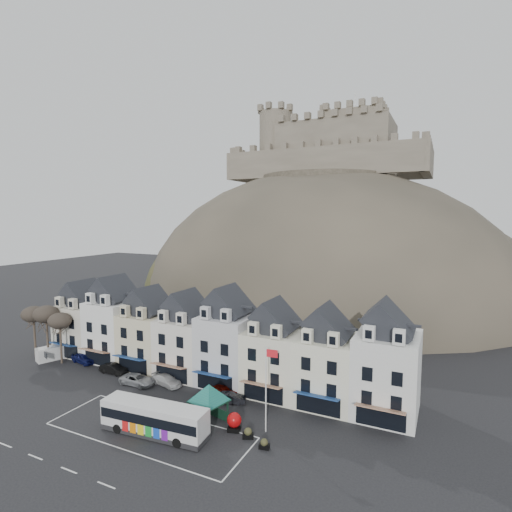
{
  "coord_description": "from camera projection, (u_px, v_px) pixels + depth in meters",
  "views": [
    {
      "loc": [
        29.35,
        -29.67,
        22.52
      ],
      "look_at": [
        3.45,
        24.0,
        16.39
      ],
      "focal_mm": 28.0,
      "sensor_mm": 36.0,
      "label": 1
    }
  ],
  "objects": [
    {
      "name": "ground",
      "position": [
        126.0,
        432.0,
        41.57
      ],
      "size": [
        300.0,
        300.0,
        0.0
      ],
      "primitive_type": "plane",
      "color": "black",
      "rests_on": "ground"
    },
    {
      "name": "coach_bay_markings",
      "position": [
        149.0,
        431.0,
        41.83
      ],
      "size": [
        22.0,
        7.5,
        0.01
      ],
      "primitive_type": "cube",
      "color": "silver",
      "rests_on": "ground"
    },
    {
      "name": "townhouse_terrace",
      "position": [
        209.0,
        340.0,
        55.27
      ],
      "size": [
        54.4,
        9.35,
        11.8
      ],
      "color": "beige",
      "rests_on": "ground"
    },
    {
      "name": "castle_hill",
      "position": [
        324.0,
        302.0,
        102.79
      ],
      "size": [
        100.0,
        76.0,
        68.0
      ],
      "color": "#38342B",
      "rests_on": "ground"
    },
    {
      "name": "castle",
      "position": [
        331.0,
        148.0,
        105.27
      ],
      "size": [
        50.2,
        22.2,
        22.0
      ],
      "color": "#62574A",
      "rests_on": "ground"
    },
    {
      "name": "tree_left_far",
      "position": [
        33.0,
        315.0,
        62.81
      ],
      "size": [
        3.61,
        3.61,
        8.24
      ],
      "color": "#352B22",
      "rests_on": "ground"
    },
    {
      "name": "tree_left_mid",
      "position": [
        46.0,
        314.0,
        61.48
      ],
      "size": [
        3.78,
        3.78,
        8.64
      ],
      "color": "#352B22",
      "rests_on": "ground"
    },
    {
      "name": "tree_left_near",
      "position": [
        60.0,
        321.0,
        60.25
      ],
      "size": [
        3.43,
        3.43,
        7.84
      ],
      "color": "#352B22",
      "rests_on": "ground"
    },
    {
      "name": "bus",
      "position": [
        154.0,
        417.0,
        40.97
      ],
      "size": [
        11.75,
        3.62,
        3.27
      ],
      "rotation": [
        0.0,
        0.0,
        0.08
      ],
      "color": "#262628",
      "rests_on": "ground"
    },
    {
      "name": "bus_shelter",
      "position": [
        209.0,
        393.0,
        42.99
      ],
      "size": [
        6.72,
        6.72,
        4.38
      ],
      "rotation": [
        0.0,
        0.0,
        -0.23
      ],
      "color": "black",
      "rests_on": "ground"
    },
    {
      "name": "red_buoy",
      "position": [
        234.0,
        421.0,
        41.79
      ],
      "size": [
        1.6,
        1.6,
        1.91
      ],
      "rotation": [
        0.0,
        0.0,
        0.29
      ],
      "color": "black",
      "rests_on": "ground"
    },
    {
      "name": "flagpole",
      "position": [
        267.0,
        383.0,
        41.08
      ],
      "size": [
        1.33,
        0.2,
        9.18
      ],
      "rotation": [
        0.0,
        0.0,
        0.09
      ],
      "color": "silver",
      "rests_on": "ground"
    },
    {
      "name": "white_van",
      "position": [
        52.0,
        353.0,
        62.41
      ],
      "size": [
        3.5,
        4.89,
        2.05
      ],
      "rotation": [
        0.0,
        0.0,
        -0.39
      ],
      "color": "silver",
      "rests_on": "ground"
    },
    {
      "name": "planter_west",
      "position": [
        248.0,
        433.0,
        40.3
      ],
      "size": [
        1.25,
        0.97,
        1.12
      ],
      "rotation": [
        0.0,
        0.0,
        0.42
      ],
      "color": "black",
      "rests_on": "ground"
    },
    {
      "name": "planter_east",
      "position": [
        264.0,
        444.0,
        38.51
      ],
      "size": [
        1.1,
        0.71,
        1.02
      ],
      "rotation": [
        0.0,
        0.0,
        0.18
      ],
      "color": "black",
      "rests_on": "ground"
    },
    {
      "name": "car_navy",
      "position": [
        84.0,
        358.0,
        60.89
      ],
      "size": [
        4.78,
        2.54,
        1.55
      ],
      "primitive_type": "imported",
      "rotation": [
        0.0,
        0.0,
        1.41
      ],
      "color": "#0E1348",
      "rests_on": "ground"
    },
    {
      "name": "car_black",
      "position": [
        113.0,
        369.0,
        56.84
      ],
      "size": [
        4.21,
        1.52,
        1.38
      ],
      "primitive_type": "imported",
      "rotation": [
        0.0,
        0.0,
        1.58
      ],
      "color": "black",
      "rests_on": "ground"
    },
    {
      "name": "car_silver",
      "position": [
        137.0,
        380.0,
        53.09
      ],
      "size": [
        4.88,
        2.37,
        1.36
      ],
      "primitive_type": "imported",
      "rotation": [
        0.0,
        0.0,
        1.59
      ],
      "color": "#929498",
      "rests_on": "ground"
    },
    {
      "name": "car_white",
      "position": [
        167.0,
        380.0,
        52.95
      ],
      "size": [
        4.88,
        2.8,
        1.33
      ],
      "primitive_type": "imported",
      "rotation": [
        0.0,
        0.0,
        1.36
      ],
      "color": "silver",
      "rests_on": "ground"
    },
    {
      "name": "car_maroon",
      "position": [
        223.0,
        390.0,
        49.88
      ],
      "size": [
        4.13,
        2.15,
        1.34
      ],
      "primitive_type": "imported",
      "rotation": [
        0.0,
        0.0,
        1.42
      ],
      "color": "#620C05",
      "rests_on": "ground"
    },
    {
      "name": "car_charcoal",
      "position": [
        230.0,
        398.0,
        47.87
      ],
      "size": [
        4.05,
        2.71,
        1.26
      ],
      "primitive_type": "imported",
      "rotation": [
        0.0,
        0.0,
        1.97
      ],
      "color": "black",
      "rests_on": "ground"
    }
  ]
}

